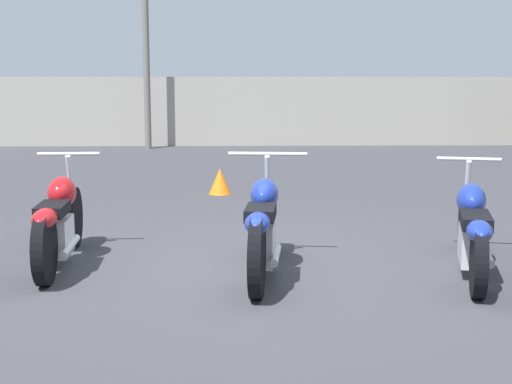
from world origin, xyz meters
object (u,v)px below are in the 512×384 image
object	(u,v)px
motorcycle_slot_0	(59,222)
motorcycle_slot_2	(472,228)
motorcycle_slot_1	(263,227)
traffic_cone_far	(220,181)

from	to	relation	value
motorcycle_slot_0	motorcycle_slot_2	world-z (taller)	motorcycle_slot_0
motorcycle_slot_1	motorcycle_slot_2	bearing A→B (deg)	7.33
traffic_cone_far	motorcycle_slot_1	bearing A→B (deg)	-83.89
motorcycle_slot_2	traffic_cone_far	bearing A→B (deg)	131.56
traffic_cone_far	motorcycle_slot_2	bearing A→B (deg)	-62.47
motorcycle_slot_2	traffic_cone_far	world-z (taller)	motorcycle_slot_2
motorcycle_slot_0	motorcycle_slot_1	size ratio (longest dim) A/B	0.98
motorcycle_slot_0	traffic_cone_far	size ratio (longest dim) A/B	5.18
motorcycle_slot_0	motorcycle_slot_1	world-z (taller)	motorcycle_slot_1
motorcycle_slot_0	motorcycle_slot_2	xyz separation A→B (m)	(3.68, -0.35, -0.01)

